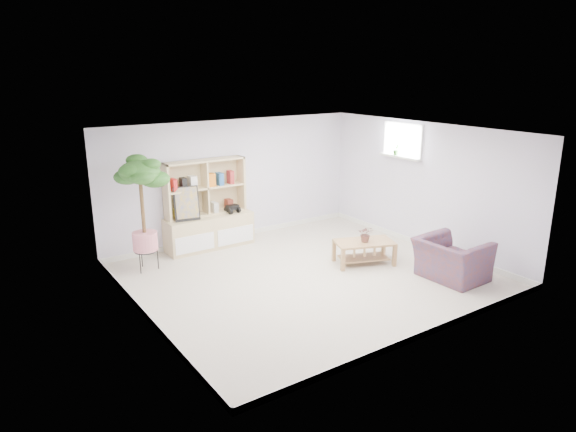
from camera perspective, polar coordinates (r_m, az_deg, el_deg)
floor at (r=8.64m, az=2.11°, el=-6.70°), size 5.50×5.00×0.01m
ceiling at (r=8.03m, az=2.29°, el=9.31°), size 5.50×5.00×0.01m
walls at (r=8.25m, az=2.20°, el=1.01°), size 5.51×5.01×2.40m
baseboard at (r=8.62m, az=2.12°, el=-6.39°), size 5.50×5.00×0.10m
window at (r=10.33m, az=12.66°, el=8.21°), size 0.10×0.98×0.68m
window_sill at (r=10.33m, az=12.32°, el=6.44°), size 0.14×1.00×0.04m
storage_unit at (r=9.87m, az=-8.86°, el=1.24°), size 1.70×0.57×1.70m
poster at (r=9.59m, az=-11.21°, el=1.35°), size 0.47×0.18×0.64m
toy_truck at (r=10.04m, az=-6.19°, el=0.85°), size 0.35×0.26×0.18m
coffee_table at (r=9.20m, az=8.43°, el=-4.03°), size 1.15×0.88×0.42m
table_plant at (r=9.07m, az=8.64°, el=-1.99°), size 0.34×0.34×0.29m
floor_tree at (r=8.92m, az=-15.81°, el=0.16°), size 0.96×0.96×1.98m
armchair at (r=8.82m, az=17.74°, el=-4.32°), size 0.93×1.07×0.77m
sill_plant at (r=10.39m, az=11.92°, el=7.23°), size 0.14×0.13×0.22m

